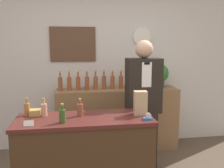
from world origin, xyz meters
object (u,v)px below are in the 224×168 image
(potted_plant, at_px, (159,74))
(paper_bag, at_px, (140,103))
(shopkeeper, at_px, (143,107))
(tape_dispenser, at_px, (148,118))

(potted_plant, bearing_deg, paper_bag, -117.60)
(shopkeeper, xyz_separation_m, tape_dispenser, (-0.15, -0.70, 0.08))
(shopkeeper, bearing_deg, tape_dispenser, -102.22)
(paper_bag, distance_m, tape_dispenser, 0.23)
(shopkeeper, height_order, paper_bag, shopkeeper)
(shopkeeper, height_order, tape_dispenser, shopkeeper)
(potted_plant, height_order, paper_bag, potted_plant)
(paper_bag, height_order, tape_dispenser, paper_bag)
(paper_bag, bearing_deg, potted_plant, 62.40)
(shopkeeper, bearing_deg, potted_plant, 57.47)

